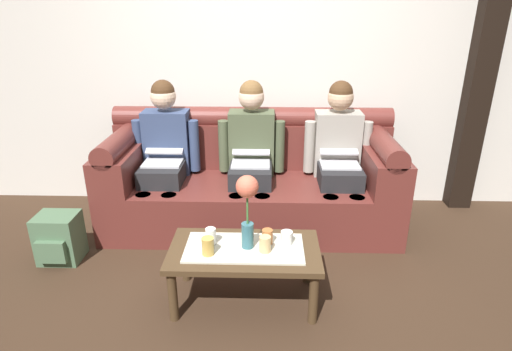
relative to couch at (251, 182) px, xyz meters
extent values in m
plane|color=#382619|center=(0.00, -1.17, -0.37)|extent=(14.00, 14.00, 0.00)
cube|color=silver|center=(0.00, 0.53, 1.08)|extent=(6.00, 0.12, 2.90)
cube|color=black|center=(1.95, 0.41, 1.08)|extent=(0.20, 0.20, 2.90)
cube|color=maroon|center=(0.00, -0.07, -0.16)|extent=(2.41, 0.88, 0.42)
cube|color=maroon|center=(0.00, 0.26, 0.25)|extent=(2.41, 0.22, 0.40)
cylinder|color=maroon|center=(0.00, 0.26, 0.51)|extent=(2.41, 0.18, 0.18)
cube|color=maroon|center=(-1.06, -0.07, 0.19)|extent=(0.28, 0.88, 0.28)
cylinder|color=maroon|center=(-1.06, -0.07, 0.38)|extent=(0.18, 0.88, 0.18)
cube|color=maroon|center=(1.06, -0.07, 0.19)|extent=(0.28, 0.88, 0.28)
cylinder|color=maroon|center=(1.06, -0.07, 0.38)|extent=(0.18, 0.88, 0.18)
cube|color=#232326|center=(-0.72, -0.13, 0.13)|extent=(0.34, 0.40, 0.15)
cylinder|color=#232326|center=(-0.82, -0.39, -0.16)|extent=(0.12, 0.12, 0.42)
cylinder|color=#232326|center=(-0.62, -0.39, -0.16)|extent=(0.12, 0.12, 0.42)
cube|color=navy|center=(-0.72, 0.11, 0.32)|extent=(0.38, 0.22, 0.54)
cylinder|color=navy|center=(-0.96, 0.07, 0.30)|extent=(0.09, 0.09, 0.44)
cylinder|color=navy|center=(-0.49, 0.07, 0.30)|extent=(0.09, 0.09, 0.44)
sphere|color=beige|center=(-0.72, 0.09, 0.72)|extent=(0.21, 0.21, 0.21)
sphere|color=#472D19|center=(-0.72, 0.09, 0.76)|extent=(0.19, 0.19, 0.19)
cube|color=silver|center=(-0.72, -0.11, 0.21)|extent=(0.31, 0.22, 0.02)
cube|color=silver|center=(-0.72, 0.04, 0.31)|extent=(0.31, 0.20, 0.10)
cube|color=black|center=(-0.72, 0.03, 0.31)|extent=(0.27, 0.17, 0.08)
cube|color=#232326|center=(0.00, -0.13, 0.13)|extent=(0.34, 0.40, 0.15)
cylinder|color=#232326|center=(-0.10, -0.39, -0.16)|extent=(0.12, 0.12, 0.42)
cylinder|color=#232326|center=(0.10, -0.39, -0.16)|extent=(0.12, 0.12, 0.42)
cube|color=#475138|center=(0.00, 0.11, 0.32)|extent=(0.38, 0.22, 0.54)
cylinder|color=#475138|center=(-0.23, 0.07, 0.30)|extent=(0.09, 0.09, 0.44)
cylinder|color=#475138|center=(0.23, 0.07, 0.30)|extent=(0.09, 0.09, 0.44)
sphere|color=beige|center=(0.00, 0.09, 0.72)|extent=(0.21, 0.21, 0.21)
sphere|color=brown|center=(0.00, 0.09, 0.76)|extent=(0.19, 0.19, 0.19)
cube|color=silver|center=(0.00, -0.11, 0.21)|extent=(0.31, 0.22, 0.02)
cube|color=silver|center=(0.00, 0.05, 0.31)|extent=(0.31, 0.20, 0.10)
cube|color=black|center=(0.00, 0.04, 0.31)|extent=(0.27, 0.17, 0.08)
cube|color=#232326|center=(0.72, -0.13, 0.13)|extent=(0.34, 0.40, 0.15)
cylinder|color=#232326|center=(0.62, -0.39, -0.16)|extent=(0.12, 0.12, 0.42)
cylinder|color=#232326|center=(0.82, -0.39, -0.16)|extent=(0.12, 0.12, 0.42)
cube|color=gray|center=(0.72, 0.11, 0.32)|extent=(0.38, 0.22, 0.54)
cylinder|color=gray|center=(0.49, 0.07, 0.30)|extent=(0.09, 0.09, 0.44)
cylinder|color=gray|center=(0.96, 0.07, 0.30)|extent=(0.09, 0.09, 0.44)
sphere|color=tan|center=(0.72, 0.09, 0.72)|extent=(0.21, 0.21, 0.21)
sphere|color=#472D19|center=(0.72, 0.09, 0.76)|extent=(0.19, 0.19, 0.19)
cube|color=silver|center=(0.72, -0.11, 0.21)|extent=(0.31, 0.22, 0.02)
cube|color=silver|center=(0.72, 0.04, 0.32)|extent=(0.31, 0.20, 0.08)
cube|color=black|center=(0.72, 0.03, 0.31)|extent=(0.27, 0.18, 0.07)
cube|color=#47331E|center=(0.00, -1.08, -0.01)|extent=(0.94, 0.51, 0.04)
cube|color=beige|center=(0.00, -1.08, 0.02)|extent=(0.73, 0.35, 0.01)
cylinder|color=#47331E|center=(-0.42, -1.29, -0.20)|extent=(0.06, 0.06, 0.34)
cylinder|color=#47331E|center=(0.42, -1.29, -0.20)|extent=(0.06, 0.06, 0.34)
cylinder|color=#47331E|center=(-0.42, -0.88, -0.20)|extent=(0.06, 0.06, 0.34)
cylinder|color=#47331E|center=(0.42, -0.88, -0.20)|extent=(0.06, 0.06, 0.34)
cylinder|color=#336672|center=(0.02, -1.08, 0.10)|extent=(0.08, 0.08, 0.16)
cylinder|color=#3D7538|center=(0.02, -1.08, 0.28)|extent=(0.01, 0.01, 0.20)
sphere|color=#E0664C|center=(0.02, -1.08, 0.43)|extent=(0.13, 0.13, 0.13)
cylinder|color=#DBB77A|center=(0.13, -1.13, 0.07)|extent=(0.07, 0.07, 0.10)
cylinder|color=#B26633|center=(0.14, -1.03, 0.07)|extent=(0.07, 0.07, 0.09)
cylinder|color=white|center=(-0.21, -1.05, 0.08)|extent=(0.06, 0.06, 0.11)
cylinder|color=white|center=(0.26, -1.03, 0.06)|extent=(0.07, 0.07, 0.08)
cylinder|color=gold|center=(-0.21, -1.17, 0.08)|extent=(0.07, 0.07, 0.11)
cube|color=#4C6B4C|center=(-1.40, -0.65, -0.19)|extent=(0.30, 0.24, 0.37)
cube|color=#4C6B4C|center=(-1.40, -0.79, -0.22)|extent=(0.21, 0.05, 0.16)
camera|label=1|loc=(0.14, -3.34, 1.41)|focal=29.68mm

